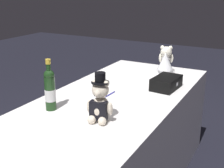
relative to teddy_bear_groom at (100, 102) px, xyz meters
The scene contains 6 objects.
reception_table 0.64m from the teddy_bear_groom, 18.33° to the left, with size 2.04×0.90×0.77m, color white.
teddy_bear_groom is the anchor object (origin of this frame).
teddy_bear_bride 1.14m from the teddy_bear_groom, ahead, with size 0.23×0.19×0.25m.
champagne_bottle 0.36m from the teddy_bear_groom, 90.95° to the left, with size 0.07×0.07×0.33m.
signing_pen 0.45m from the teddy_bear_groom, 21.45° to the left, with size 0.13×0.01×0.01m.
gift_case_black 0.76m from the teddy_bear_groom, 11.64° to the right, with size 0.27×0.19×0.09m.
Camera 1 is at (-1.76, -0.96, 1.54)m, focal length 48.32 mm.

